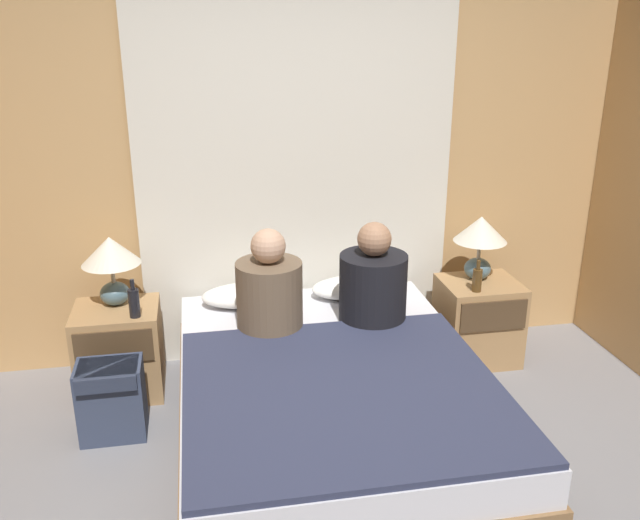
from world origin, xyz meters
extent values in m
cube|color=tan|center=(0.00, 1.86, 1.25)|extent=(4.21, 0.06, 2.50)
cube|color=silver|center=(0.00, 1.79, 1.15)|extent=(1.96, 0.02, 2.30)
cube|color=olive|center=(0.00, 0.71, 0.14)|extent=(1.54, 2.06, 0.28)
cube|color=silver|center=(0.00, 0.71, 0.38)|extent=(1.50, 2.02, 0.18)
cube|color=#A87F51|center=(-1.12, 1.46, 0.27)|extent=(0.48, 0.42, 0.54)
cube|color=#4C3823|center=(-1.12, 1.24, 0.40)|extent=(0.43, 0.02, 0.19)
cube|color=#A87F51|center=(1.12, 1.46, 0.27)|extent=(0.48, 0.42, 0.54)
cube|color=#4C3823|center=(1.12, 1.24, 0.40)|extent=(0.43, 0.02, 0.19)
ellipsoid|color=slate|center=(-1.12, 1.53, 0.60)|extent=(0.17, 0.17, 0.14)
cylinder|color=#B2A893|center=(-1.12, 1.53, 0.73)|extent=(0.02, 0.02, 0.12)
cone|color=silver|center=(-1.12, 1.53, 0.87)|extent=(0.33, 0.33, 0.16)
ellipsoid|color=slate|center=(1.12, 1.53, 0.60)|extent=(0.17, 0.17, 0.14)
cylinder|color=#B2A893|center=(1.12, 1.53, 0.73)|extent=(0.02, 0.02, 0.12)
cone|color=silver|center=(1.12, 1.53, 0.87)|extent=(0.33, 0.33, 0.16)
ellipsoid|color=white|center=(-0.34, 1.54, 0.53)|extent=(0.58, 0.31, 0.12)
ellipsoid|color=white|center=(0.34, 1.54, 0.53)|extent=(0.58, 0.31, 0.12)
cube|color=#2D334C|center=(0.00, 0.42, 0.48)|extent=(1.48, 1.43, 0.03)
cylinder|color=brown|center=(-0.26, 1.17, 0.66)|extent=(0.37, 0.37, 0.40)
sphere|color=tan|center=(-0.26, 1.17, 0.96)|extent=(0.19, 0.19, 0.19)
cylinder|color=black|center=(0.34, 1.17, 0.67)|extent=(0.38, 0.38, 0.40)
sphere|color=#A87A5B|center=(0.34, 1.17, 0.96)|extent=(0.19, 0.19, 0.19)
cylinder|color=black|center=(-1.00, 1.33, 0.62)|extent=(0.06, 0.06, 0.16)
cylinder|color=black|center=(-1.00, 1.33, 0.73)|extent=(0.02, 0.02, 0.06)
cylinder|color=#513819|center=(1.03, 1.33, 0.61)|extent=(0.06, 0.06, 0.14)
cylinder|color=#513819|center=(1.03, 1.33, 0.71)|extent=(0.02, 0.02, 0.06)
cube|color=#333D56|center=(-1.13, 1.00, 0.21)|extent=(0.34, 0.24, 0.42)
cube|color=#283045|center=(-1.13, 0.98, 0.38)|extent=(0.31, 0.25, 0.08)
camera|label=1|loc=(-0.61, -2.26, 2.13)|focal=38.00mm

